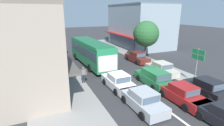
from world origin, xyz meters
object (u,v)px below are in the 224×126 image
(sedan_adjacent_lane_trail, at_px, (143,100))
(street_tree_right, at_px, (146,34))
(sedan_behind_bus_mid, at_px, (118,82))
(sedan_adjacent_lane_lead, at_px, (182,94))
(parked_sedan_kerb_second, at_px, (161,69))
(directional_road_sign, at_px, (198,58))
(parked_sedan_kerb_third, at_px, (137,57))
(pedestrian_with_handbag_near, at_px, (83,74))
(traffic_light_downstreet, at_px, (62,36))
(city_bus, at_px, (91,51))
(wagon_queue_gap_filler, at_px, (154,78))
(parked_hatchback_kerb_front, at_px, (206,88))
(pedestrian_browsing_midblock, at_px, (70,66))

(sedan_adjacent_lane_trail, xyz_separation_m, street_tree_right, (7.92, 11.59, 3.24))
(sedan_adjacent_lane_trail, xyz_separation_m, sedan_behind_bus_mid, (-0.12, 3.98, 0.00))
(sedan_adjacent_lane_lead, relative_size, parked_sedan_kerb_second, 0.99)
(sedan_adjacent_lane_lead, bearing_deg, directional_road_sign, 30.12)
(parked_sedan_kerb_third, xyz_separation_m, pedestrian_with_handbag_near, (-9.16, -4.89, 0.40))
(parked_sedan_kerb_third, bearing_deg, traffic_light_downstreet, 128.65)
(parked_sedan_kerb_third, bearing_deg, directional_road_sign, -83.52)
(city_bus, relative_size, parked_sedan_kerb_third, 2.58)
(parked_sedan_kerb_second, xyz_separation_m, street_tree_right, (1.87, 6.14, 3.24))
(sedan_adjacent_lane_trail, bearing_deg, pedestrian_with_handbag_near, 114.44)
(wagon_queue_gap_filler, bearing_deg, parked_sedan_kerb_third, 69.91)
(parked_sedan_kerb_second, xyz_separation_m, parked_sedan_kerb_third, (0.26, 5.70, 0.00))
(parked_hatchback_kerb_front, bearing_deg, wagon_queue_gap_filler, 125.75)
(sedan_adjacent_lane_trail, height_order, street_tree_right, street_tree_right)
(sedan_behind_bus_mid, distance_m, pedestrian_browsing_midblock, 6.40)
(sedan_adjacent_lane_trail, bearing_deg, parked_sedan_kerb_third, 60.49)
(sedan_adjacent_lane_lead, xyz_separation_m, pedestrian_browsing_midblock, (-6.99, 9.74, 0.40))
(sedan_behind_bus_mid, bearing_deg, street_tree_right, 43.43)
(city_bus, bearing_deg, directional_road_sign, -54.78)
(directional_road_sign, bearing_deg, city_bus, 125.22)
(parked_sedan_kerb_second, relative_size, parked_sedan_kerb_third, 1.00)
(sedan_adjacent_lane_trail, bearing_deg, sedan_behind_bus_mid, 91.67)
(parked_hatchback_kerb_front, bearing_deg, city_bus, 115.89)
(traffic_light_downstreet, bearing_deg, sedan_adjacent_lane_trail, -83.56)
(pedestrian_browsing_midblock, bearing_deg, street_tree_right, 10.96)
(city_bus, bearing_deg, traffic_light_downstreet, 103.71)
(wagon_queue_gap_filler, bearing_deg, pedestrian_browsing_midblock, 139.22)
(sedan_adjacent_lane_trail, bearing_deg, directional_road_sign, 14.53)
(traffic_light_downstreet, bearing_deg, street_tree_right, -45.41)
(sedan_adjacent_lane_trail, xyz_separation_m, traffic_light_downstreet, (-2.50, 22.17, 2.19))
(wagon_queue_gap_filler, bearing_deg, directional_road_sign, -20.10)
(traffic_light_downstreet, height_order, street_tree_right, street_tree_right)
(sedan_behind_bus_mid, xyz_separation_m, traffic_light_downstreet, (-2.39, 18.18, 2.19))
(traffic_light_downstreet, relative_size, street_tree_right, 0.73)
(wagon_queue_gap_filler, bearing_deg, pedestrian_with_handbag_near, 155.09)
(city_bus, distance_m, parked_hatchback_kerb_front, 14.38)
(city_bus, relative_size, wagon_queue_gap_filler, 2.39)
(sedan_adjacent_lane_lead, height_order, parked_sedan_kerb_third, same)
(sedan_behind_bus_mid, distance_m, pedestrian_with_handbag_near, 3.58)
(sedan_adjacent_lane_trail, height_order, wagon_queue_gap_filler, wagon_queue_gap_filler)
(wagon_queue_gap_filler, bearing_deg, traffic_light_downstreet, 107.55)
(wagon_queue_gap_filler, distance_m, parked_sedan_kerb_third, 8.32)
(parked_hatchback_kerb_front, relative_size, pedestrian_browsing_midblock, 2.30)
(wagon_queue_gap_filler, bearing_deg, parked_sedan_kerb_second, 39.07)
(sedan_behind_bus_mid, height_order, parked_hatchback_kerb_front, parked_hatchback_kerb_front)
(wagon_queue_gap_filler, distance_m, pedestrian_browsing_midblock, 9.25)
(directional_road_sign, height_order, pedestrian_browsing_midblock, directional_road_sign)
(sedan_behind_bus_mid, height_order, parked_sedan_kerb_second, same)
(wagon_queue_gap_filler, relative_size, directional_road_sign, 1.27)
(parked_sedan_kerb_third, bearing_deg, sedan_behind_bus_mid, -131.89)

